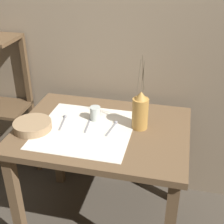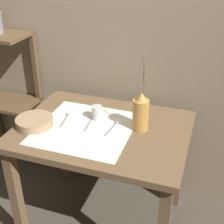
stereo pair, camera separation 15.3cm
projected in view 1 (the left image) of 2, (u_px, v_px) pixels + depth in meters
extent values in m
plane|color=#473F35|center=(104.00, 220.00, 2.28)|extent=(12.00, 12.00, 0.00)
cube|color=gray|center=(120.00, 39.00, 2.13)|extent=(7.00, 0.06, 2.40)
cube|color=brown|center=(102.00, 131.00, 1.91)|extent=(1.05, 0.78, 0.04)
cube|color=brown|center=(16.00, 204.00, 1.91)|extent=(0.06, 0.06, 0.75)
cube|color=brown|center=(57.00, 144.00, 2.48)|extent=(0.06, 0.06, 0.75)
cube|color=brown|center=(176.00, 161.00, 2.29)|extent=(0.06, 0.06, 0.75)
cube|color=brown|center=(31.00, 109.00, 2.50)|extent=(0.04, 0.04, 1.22)
cube|color=silver|center=(85.00, 129.00, 1.89)|extent=(0.56, 0.57, 0.00)
cylinder|color=#B7843D|center=(140.00, 114.00, 1.86)|extent=(0.10, 0.10, 0.19)
cone|color=#B7843D|center=(141.00, 95.00, 1.80)|extent=(0.07, 0.07, 0.05)
cylinder|color=brown|center=(139.00, 76.00, 1.74)|extent=(0.02, 0.02, 0.19)
cylinder|color=brown|center=(142.00, 78.00, 1.76)|extent=(0.00, 0.03, 0.15)
cylinder|color=brown|center=(143.00, 73.00, 1.75)|extent=(0.02, 0.03, 0.22)
cylinder|color=brown|center=(144.00, 76.00, 1.75)|extent=(0.01, 0.01, 0.18)
cylinder|color=#9E7F5B|center=(33.00, 126.00, 1.88)|extent=(0.23, 0.23, 0.05)
cylinder|color=#B7C1BC|center=(95.00, 113.00, 1.97)|extent=(0.07, 0.07, 0.09)
cube|color=gray|center=(62.00, 123.00, 1.94)|extent=(0.04, 0.16, 0.00)
sphere|color=gray|center=(65.00, 116.00, 2.01)|extent=(0.02, 0.02, 0.02)
cube|color=gray|center=(88.00, 125.00, 1.92)|extent=(0.03, 0.16, 0.00)
cube|color=gray|center=(111.00, 129.00, 1.88)|extent=(0.03, 0.16, 0.00)
sphere|color=gray|center=(116.00, 122.00, 1.95)|extent=(0.02, 0.02, 0.02)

